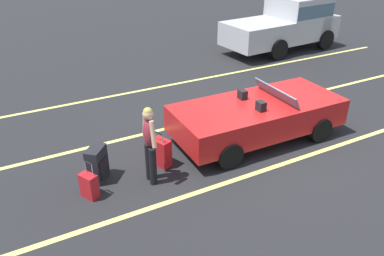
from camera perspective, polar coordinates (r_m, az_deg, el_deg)
The scene contains 10 objects.
ground_plane at distance 9.46m, azimuth 9.48°, elevation -1.42°, with size 80.00×80.00×0.00m, color black.
lot_line_near at distance 8.66m, azimuth 14.39°, elevation -4.99°, with size 18.00×0.12×0.01m, color #EAE066.
lot_line_mid at distance 10.51m, azimuth 4.78°, elevation 2.02°, with size 18.00×0.12×0.01m, color #EAE066.
lot_line_far at distance 12.66m, azimuth -1.79°, elevation 6.77°, with size 18.00×0.12×0.01m, color #EAE066.
convertible_car at distance 9.31m, azimuth 10.81°, elevation 2.03°, with size 4.17×1.89×1.24m.
suitcase_large_black at distance 7.90m, azimuth -14.08°, elevation -5.29°, with size 0.52×0.55×0.74m.
suitcase_medium_bright at distance 8.17m, azimuth -4.59°, elevation -3.69°, with size 0.38×0.46×0.83m.
suitcase_small_carryon at distance 7.52m, azimuth -15.24°, elevation -8.38°, with size 0.33×0.39×0.76m.
traveler_person at distance 7.36m, azimuth -6.40°, elevation -2.02°, with size 0.22×0.60×1.65m.
parked_pickup_truck_near at distance 16.67m, azimuth 14.36°, elevation 15.17°, with size 5.13×2.35×2.10m.
Camera 1 is at (-5.19, -6.43, 4.61)m, focal length 35.42 mm.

